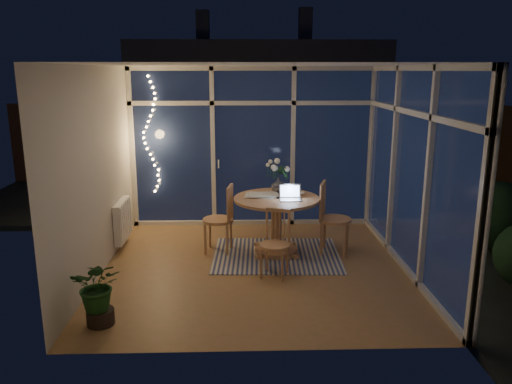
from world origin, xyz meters
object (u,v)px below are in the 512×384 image
(chair_front, at_px, (275,244))
(potted_plant, at_px, (98,290))
(dining_table, at_px, (276,226))
(chair_left, at_px, (218,218))
(laptop, at_px, (291,192))
(chair_right, at_px, (335,218))
(flower_vase, at_px, (278,185))

(chair_front, distance_m, potted_plant, 2.20)
(dining_table, bearing_deg, chair_left, 173.93)
(dining_table, xyz_separation_m, laptop, (0.18, -0.14, 0.52))
(dining_table, xyz_separation_m, chair_right, (0.83, -0.02, 0.11))
(dining_table, bearing_deg, chair_front, -95.62)
(dining_table, height_order, laptop, laptop)
(laptop, height_order, potted_plant, laptop)
(flower_vase, height_order, potted_plant, flower_vase)
(dining_table, distance_m, chair_right, 0.83)
(dining_table, relative_size, laptop, 4.03)
(chair_right, xyz_separation_m, flower_vase, (-0.78, 0.33, 0.40))
(potted_plant, bearing_deg, flower_vase, 49.36)
(laptop, bearing_deg, potted_plant, -138.81)
(flower_vase, bearing_deg, potted_plant, -130.64)
(chair_left, distance_m, potted_plant, 2.37)
(chair_front, distance_m, flower_vase, 1.24)
(flower_vase, bearing_deg, dining_table, -98.18)
(chair_left, xyz_separation_m, chair_right, (1.65, -0.11, 0.02))
(flower_vase, bearing_deg, laptop, -73.50)
(laptop, bearing_deg, chair_front, -110.97)
(dining_table, distance_m, chair_left, 0.83)
(chair_left, distance_m, chair_front, 1.18)
(potted_plant, bearing_deg, dining_table, 45.87)
(dining_table, relative_size, flower_vase, 5.69)
(chair_right, relative_size, laptop, 3.49)
(chair_right, distance_m, laptop, 0.77)
(laptop, relative_size, flower_vase, 1.41)
(dining_table, xyz_separation_m, flower_vase, (0.04, 0.31, 0.51))
(chair_front, distance_m, laptop, 0.88)
(laptop, distance_m, potted_plant, 2.87)
(flower_vase, bearing_deg, chair_front, -96.33)
(chair_front, height_order, potted_plant, chair_front)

